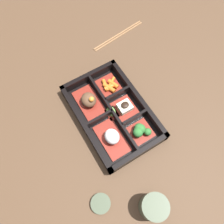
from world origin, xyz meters
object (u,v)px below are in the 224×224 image
at_px(bowl_rice, 112,137).
at_px(sauce_dish, 101,203).
at_px(tea_cup, 154,207).
at_px(chopsticks, 118,35).

distance_m(bowl_rice, sauce_dish, 0.19).
height_order(tea_cup, sauce_dish, tea_cup).
bearing_deg(sauce_dish, tea_cup, -124.85).
distance_m(bowl_rice, tea_cup, 0.22).
relative_size(bowl_rice, sauce_dish, 2.22).
bearing_deg(bowl_rice, chopsticks, -34.64).
relative_size(tea_cup, sauce_dish, 1.32).
xyz_separation_m(tea_cup, chopsticks, (0.56, -0.24, -0.03)).
bearing_deg(tea_cup, bowl_rice, -1.82).
relative_size(bowl_rice, tea_cup, 1.68).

